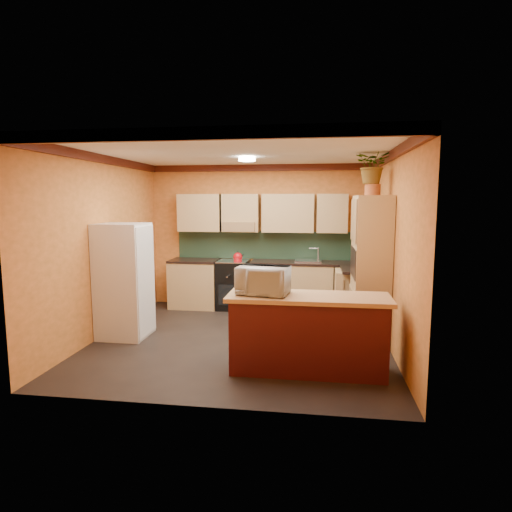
% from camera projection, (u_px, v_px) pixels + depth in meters
% --- Properties ---
extents(room_shell, '(4.24, 4.24, 2.72)m').
position_uv_depth(room_shell, '(245.00, 197.00, 6.30)').
color(room_shell, black).
rests_on(room_shell, ground).
extents(base_cabinets_back, '(3.65, 0.60, 0.88)m').
position_uv_depth(base_cabinets_back, '(266.00, 286.00, 7.98)').
color(base_cabinets_back, tan).
rests_on(base_cabinets_back, ground).
extents(countertop_back, '(3.65, 0.62, 0.04)m').
position_uv_depth(countertop_back, '(266.00, 262.00, 7.92)').
color(countertop_back, black).
rests_on(countertop_back, base_cabinets_back).
extents(stove, '(0.58, 0.58, 0.91)m').
position_uv_depth(stove, '(233.00, 285.00, 8.07)').
color(stove, black).
rests_on(stove, ground).
extents(kettle, '(0.21, 0.21, 0.18)m').
position_uv_depth(kettle, '(238.00, 256.00, 7.93)').
color(kettle, red).
rests_on(kettle, stove).
extents(sink, '(0.48, 0.40, 0.03)m').
position_uv_depth(sink, '(308.00, 261.00, 7.81)').
color(sink, silver).
rests_on(sink, countertop_back).
extents(base_cabinets_right, '(0.60, 0.80, 0.88)m').
position_uv_depth(base_cabinets_right, '(359.00, 297.00, 7.10)').
color(base_cabinets_right, tan).
rests_on(base_cabinets_right, ground).
extents(countertop_right, '(0.62, 0.80, 0.04)m').
position_uv_depth(countertop_right, '(360.00, 270.00, 7.04)').
color(countertop_right, black).
rests_on(countertop_right, base_cabinets_right).
extents(fridge, '(0.68, 0.66, 1.70)m').
position_uv_depth(fridge, '(124.00, 281.00, 6.35)').
color(fridge, white).
rests_on(fridge, ground).
extents(pantry, '(0.48, 0.90, 2.10)m').
position_uv_depth(pantry, '(370.00, 269.00, 6.14)').
color(pantry, tan).
rests_on(pantry, ground).
extents(fern_pot, '(0.22, 0.22, 0.16)m').
position_uv_depth(fern_pot, '(373.00, 190.00, 6.04)').
color(fern_pot, '#A65028').
rests_on(fern_pot, pantry).
extents(fern, '(0.55, 0.50, 0.54)m').
position_uv_depth(fern, '(373.00, 165.00, 5.99)').
color(fern, tan).
rests_on(fern, fern_pot).
extents(breakfast_bar, '(1.80, 0.55, 0.88)m').
position_uv_depth(breakfast_bar, '(308.00, 336.00, 5.06)').
color(breakfast_bar, '#471012').
rests_on(breakfast_bar, ground).
extents(bar_top, '(1.90, 0.65, 0.05)m').
position_uv_depth(bar_top, '(308.00, 297.00, 5.00)').
color(bar_top, tan).
rests_on(bar_top, breakfast_bar).
extents(microwave, '(0.64, 0.48, 0.33)m').
position_uv_depth(microwave, '(263.00, 280.00, 5.05)').
color(microwave, white).
rests_on(microwave, bar_top).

